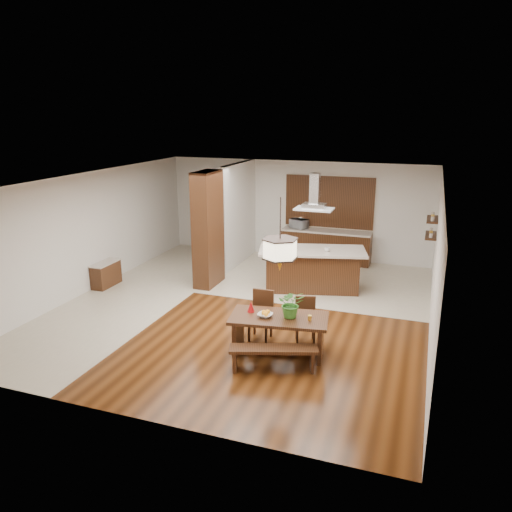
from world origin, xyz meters
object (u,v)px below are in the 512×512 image
at_px(pendant_lantern, 280,235).
at_px(range_hood, 315,192).
at_px(dining_chair_left, 260,316).
at_px(foliage_plant, 291,304).
at_px(dining_chair_right, 306,321).
at_px(dining_table, 279,326).
at_px(microwave, 299,224).
at_px(hallway_console, 106,274).
at_px(island_cup, 327,249).
at_px(fruit_bowl, 265,315).
at_px(kitchen_island, 312,269).
at_px(dining_bench, 273,359).

xyz_separation_m(pendant_lantern, range_hood, (-0.22, 3.54, 0.22)).
bearing_deg(dining_chair_left, foliage_plant, -31.30).
bearing_deg(dining_chair_right, dining_table, -137.93).
xyz_separation_m(dining_table, dining_chair_left, (-0.52, 0.46, -0.06)).
relative_size(dining_chair_right, microwave, 1.76).
height_order(hallway_console, microwave, microwave).
height_order(dining_chair_right, island_cup, island_cup).
height_order(fruit_bowl, island_cup, island_cup).
distance_m(hallway_console, microwave, 5.69).
distance_m(foliage_plant, kitchen_island, 3.54).
bearing_deg(kitchen_island, pendant_lantern, -101.11).
bearing_deg(foliage_plant, hallway_console, 159.55).
distance_m(dining_bench, kitchen_island, 4.18).
height_order(hallway_console, dining_bench, hallway_console).
relative_size(dining_chair_right, range_hood, 0.98).
xyz_separation_m(dining_chair_right, range_hood, (-0.57, 2.94, 2.02)).
xyz_separation_m(dining_chair_left, microwave, (-0.72, 5.60, 0.61)).
xyz_separation_m(pendant_lantern, fruit_bowl, (-0.23, -0.10, -1.48)).
distance_m(dining_bench, foliage_plant, 1.03).
relative_size(dining_chair_right, fruit_bowl, 3.33).
bearing_deg(hallway_console, fruit_bowl, -23.50).
bearing_deg(microwave, pendant_lantern, -56.35).
bearing_deg(pendant_lantern, fruit_bowl, -157.35).
xyz_separation_m(dining_bench, foliage_plant, (0.11, 0.67, 0.78)).
relative_size(dining_chair_left, island_cup, 7.43).
bearing_deg(dining_bench, hallway_console, 153.10).
bearing_deg(pendant_lantern, dining_chair_left, 138.13).
relative_size(dining_bench, microwave, 3.01).
height_order(hallway_console, kitchen_island, kitchen_island).
xyz_separation_m(island_cup, microwave, (-1.40, 2.65, -0.02)).
bearing_deg(hallway_console, dining_bench, -26.90).
relative_size(dining_chair_left, dining_chair_right, 1.08).
relative_size(hallway_console, dining_chair_left, 0.92).
distance_m(kitchen_island, island_cup, 0.69).
bearing_deg(range_hood, foliage_plant, -82.97).
bearing_deg(dining_bench, pendant_lantern, 98.84).
distance_m(dining_chair_right, fruit_bowl, 0.96).
distance_m(dining_chair_left, kitchen_island, 3.09).
bearing_deg(fruit_bowl, dining_table, 22.65).
height_order(pendant_lantern, island_cup, pendant_lantern).
bearing_deg(dining_chair_left, kitchen_island, 82.98).
bearing_deg(dining_chair_right, dining_bench, -119.20).
relative_size(dining_bench, fruit_bowl, 5.70).
relative_size(dining_bench, foliage_plant, 2.90).
distance_m(dining_bench, range_hood, 4.74).
distance_m(hallway_console, dining_chair_right, 5.75).
bearing_deg(dining_chair_right, microwave, 88.71).
relative_size(dining_bench, range_hood, 1.68).
bearing_deg(dining_bench, fruit_bowl, 122.05).
bearing_deg(range_hood, pendant_lantern, -86.47).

